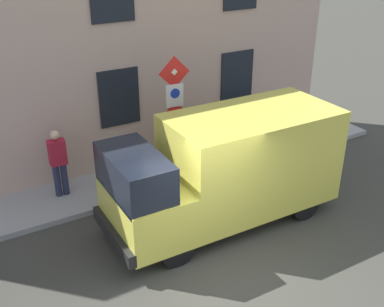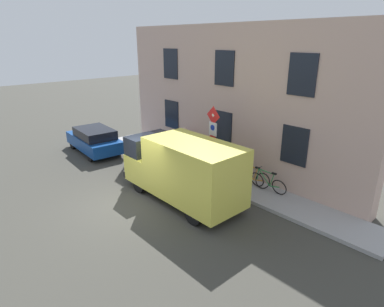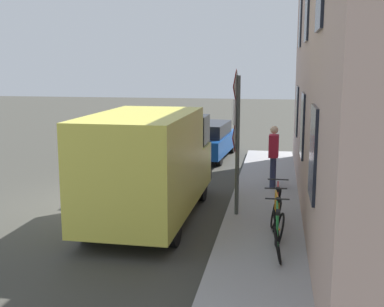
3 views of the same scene
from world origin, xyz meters
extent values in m
plane|color=#3D3C35|center=(0.00, 0.00, 0.00)|extent=(80.00, 80.00, 0.00)
cube|color=#9C9A9B|center=(4.22, 0.00, 0.07)|extent=(1.72, 15.53, 0.14)
cube|color=#C5A394|center=(5.43, 0.00, 3.32)|extent=(0.70, 13.53, 6.64)
cube|color=black|center=(5.06, -3.72, 2.13)|extent=(0.06, 1.10, 1.50)
cube|color=black|center=(5.06, 0.00, 2.13)|extent=(0.06, 1.10, 1.50)
cube|color=black|center=(5.06, 3.72, 2.13)|extent=(0.06, 1.10, 1.50)
cube|color=black|center=(5.06, -3.72, 4.78)|extent=(0.06, 1.10, 1.50)
cube|color=black|center=(5.06, 0.00, 4.78)|extent=(0.06, 1.10, 1.50)
cube|color=black|center=(5.06, 3.72, 4.78)|extent=(0.06, 1.10, 1.50)
cylinder|color=#474C47|center=(3.61, -0.83, 1.71)|extent=(0.09, 0.09, 3.15)
pyramid|color=silver|center=(3.53, -0.82, 3.04)|extent=(0.08, 0.50, 0.50)
pyramid|color=red|center=(3.53, -0.82, 3.04)|extent=(0.07, 0.56, 0.56)
cube|color=white|center=(3.55, -0.82, 2.49)|extent=(0.08, 0.44, 0.56)
cylinder|color=#1933B2|center=(3.52, -0.82, 2.55)|extent=(0.03, 0.24, 0.24)
pyramid|color=silver|center=(3.53, -0.82, 1.94)|extent=(0.08, 0.50, 0.50)
pyramid|color=red|center=(3.53, -0.82, 1.94)|extent=(0.07, 0.56, 0.56)
cube|color=#DDD44D|center=(1.65, -1.71, 1.41)|extent=(2.04, 3.82, 2.18)
cube|color=#DDD44D|center=(1.68, 0.89, 0.87)|extent=(2.02, 1.42, 1.10)
cube|color=black|center=(1.68, 1.10, 1.77)|extent=(1.93, 1.00, 0.84)
cube|color=black|center=(1.69, 1.63, 0.50)|extent=(2.00, 0.18, 0.28)
cylinder|color=black|center=(0.80, 0.66, 0.38)|extent=(0.23, 0.76, 0.76)
cylinder|color=black|center=(2.56, 0.64, 0.38)|extent=(0.23, 0.76, 0.76)
cylinder|color=black|center=(0.76, -2.67, 0.38)|extent=(0.23, 0.76, 0.76)
cylinder|color=black|center=(2.52, -2.69, 0.38)|extent=(0.23, 0.76, 0.76)
cube|color=navy|center=(1.81, 6.61, 0.58)|extent=(2.04, 4.12, 0.64)
cube|color=black|center=(1.79, 6.41, 1.08)|extent=(1.79, 2.51, 0.60)
cylinder|color=black|center=(1.13, 7.98, 0.30)|extent=(0.22, 0.61, 0.60)
cylinder|color=black|center=(2.68, 7.86, 0.30)|extent=(0.22, 0.61, 0.60)
cylinder|color=black|center=(0.94, 5.35, 0.30)|extent=(0.22, 0.61, 0.60)
cylinder|color=black|center=(2.48, 5.23, 0.30)|extent=(0.22, 0.61, 0.60)
torus|color=black|center=(4.52, -2.50, 0.47)|extent=(0.18, 0.66, 0.65)
torus|color=black|center=(4.54, -3.55, 0.47)|extent=(0.18, 0.66, 0.65)
cylinder|color=#258B3E|center=(4.52, -2.84, 0.68)|extent=(0.05, 0.60, 0.60)
cylinder|color=#258B3E|center=(4.53, -2.91, 0.95)|extent=(0.05, 0.73, 0.07)
cylinder|color=#258B3E|center=(4.53, -3.20, 0.66)|extent=(0.04, 0.19, 0.55)
cylinder|color=#258B3E|center=(4.54, -3.34, 0.43)|extent=(0.05, 0.43, 0.12)
cylinder|color=#258B3E|center=(4.52, -2.53, 0.72)|extent=(0.04, 0.09, 0.50)
cube|color=black|center=(4.53, -3.28, 0.97)|extent=(0.08, 0.20, 0.06)
cylinder|color=#262626|center=(4.52, -2.55, 1.02)|extent=(0.46, 0.04, 0.03)
torus|color=black|center=(4.48, -1.69, 0.47)|extent=(0.23, 0.67, 0.65)
torus|color=black|center=(4.58, -2.74, 0.47)|extent=(0.23, 0.67, 0.65)
cylinder|color=orange|center=(4.51, -2.03, 0.68)|extent=(0.09, 0.60, 0.60)
cylinder|color=orange|center=(4.52, -2.10, 0.95)|extent=(0.10, 0.73, 0.07)
cylinder|color=orange|center=(4.54, -2.39, 0.66)|extent=(0.05, 0.19, 0.55)
cylinder|color=orange|center=(4.56, -2.53, 0.43)|extent=(0.07, 0.43, 0.12)
cylinder|color=orange|center=(4.48, -1.72, 0.72)|extent=(0.04, 0.09, 0.50)
cube|color=black|center=(4.55, -2.46, 0.97)|extent=(0.10, 0.21, 0.06)
cylinder|color=#262626|center=(4.49, -1.74, 1.02)|extent=(0.46, 0.07, 0.03)
torus|color=black|center=(4.53, -0.88, 0.47)|extent=(0.18, 0.66, 0.65)
torus|color=black|center=(4.53, -1.93, 0.47)|extent=(0.18, 0.66, 0.65)
cylinder|color=red|center=(4.53, -1.21, 0.68)|extent=(0.04, 0.60, 0.60)
cylinder|color=red|center=(4.53, -1.29, 0.95)|extent=(0.04, 0.73, 0.07)
cylinder|color=red|center=(4.53, -1.58, 0.66)|extent=(0.04, 0.18, 0.55)
cylinder|color=red|center=(4.53, -1.71, 0.43)|extent=(0.04, 0.43, 0.12)
cylinder|color=red|center=(4.53, -0.90, 0.72)|extent=(0.04, 0.09, 0.50)
cube|color=black|center=(4.53, -1.65, 0.97)|extent=(0.08, 0.20, 0.06)
cylinder|color=#262626|center=(4.53, -0.93, 1.02)|extent=(0.46, 0.03, 0.03)
cylinder|color=#262B47|center=(4.39, 1.82, 0.56)|extent=(0.16, 0.16, 0.85)
cylinder|color=#262B47|center=(4.40, 2.00, 0.56)|extent=(0.16, 0.16, 0.85)
cube|color=#AE1D32|center=(4.39, 1.91, 1.30)|extent=(0.28, 0.41, 0.62)
sphere|color=beige|center=(4.39, 1.91, 1.75)|extent=(0.22, 0.22, 0.22)
camera|label=1|loc=(-5.81, 4.19, 6.15)|focal=43.76mm
camera|label=2|loc=(-5.82, -9.73, 5.98)|focal=30.27mm
camera|label=3|loc=(4.48, -11.65, 3.52)|focal=45.78mm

